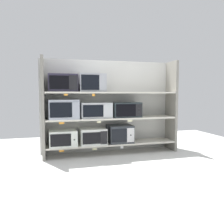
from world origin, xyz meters
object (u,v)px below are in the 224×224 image
object	(u,v)px
microwave_5	(126,110)
microwave_4	(96,110)
microwave_7	(92,83)
microwave_0	(63,138)
microwave_6	(63,83)
microwave_1	(93,136)
microwave_3	(64,109)
microwave_2	(120,134)

from	to	relation	value
microwave_5	microwave_4	bearing A→B (deg)	179.97
microwave_4	microwave_7	bearing A→B (deg)	-179.80
microwave_0	microwave_6	world-z (taller)	microwave_6
microwave_0	microwave_1	size ratio (longest dim) A/B	1.02
microwave_1	microwave_4	bearing A→B (deg)	-0.14
microwave_3	microwave_6	world-z (taller)	microwave_6
microwave_3	microwave_5	distance (m)	1.15
microwave_2	microwave_6	world-z (taller)	microwave_6
microwave_3	microwave_0	bearing A→B (deg)	-179.54
microwave_5	microwave_6	xyz separation A→B (m)	(-1.16, 0.00, 0.49)
microwave_6	microwave_4	bearing A→B (deg)	-0.00
microwave_0	microwave_5	distance (m)	1.26
microwave_4	microwave_7	size ratio (longest dim) A/B	1.20
microwave_3	microwave_7	world-z (taller)	microwave_7
microwave_0	microwave_4	world-z (taller)	microwave_4
microwave_6	microwave_7	bearing A→B (deg)	-0.03
microwave_1	microwave_5	bearing A→B (deg)	-0.04
microwave_6	microwave_7	xyz separation A→B (m)	(0.51, -0.00, 0.01)
microwave_0	microwave_4	xyz separation A→B (m)	(0.59, 0.00, 0.48)
microwave_2	microwave_4	size ratio (longest dim) A/B	0.81
microwave_0	microwave_1	distance (m)	0.53
microwave_2	microwave_3	distance (m)	1.14
microwave_3	microwave_4	distance (m)	0.57
microwave_4	microwave_5	bearing A→B (deg)	-0.03
microwave_2	microwave_5	distance (m)	0.47
microwave_5	microwave_1	bearing A→B (deg)	179.96
microwave_2	microwave_5	bearing A→B (deg)	-0.19
microwave_4	microwave_7	world-z (taller)	microwave_7
microwave_2	microwave_6	distance (m)	1.40
microwave_5	microwave_6	size ratio (longest dim) A/B	1.07
microwave_3	microwave_6	bearing A→B (deg)	-179.94
microwave_1	microwave_2	size ratio (longest dim) A/B	1.04
microwave_2	microwave_4	bearing A→B (deg)	-179.99
microwave_1	microwave_6	distance (m)	1.09
microwave_0	microwave_1	world-z (taller)	microwave_1
microwave_0	microwave_7	distance (m)	1.10
microwave_2	microwave_6	size ratio (longest dim) A/B	0.91
microwave_2	microwave_3	size ratio (longest dim) A/B	0.87
microwave_3	microwave_7	distance (m)	0.68
microwave_0	microwave_3	distance (m)	0.51
microwave_1	microwave_7	xyz separation A→B (m)	(-0.01, -0.00, 0.96)
microwave_4	microwave_5	size ratio (longest dim) A/B	1.06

